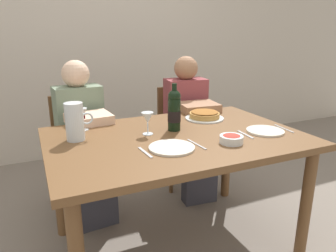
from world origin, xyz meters
TOP-DOWN VIEW (x-y plane):
  - ground_plane at (0.00, 0.00)m, footprint 8.00×8.00m
  - back_wall at (0.00, 1.94)m, footprint 8.00×0.10m
  - dining_table at (0.00, 0.00)m, footprint 1.50×1.00m
  - wine_bottle at (0.03, 0.10)m, footprint 0.08×0.08m
  - water_pitcher at (-0.56, 0.16)m, footprint 0.16×0.10m
  - baked_tart at (0.34, 0.25)m, footprint 0.27×0.27m
  - salad_bowl at (0.22, -0.25)m, footprint 0.13×0.13m
  - wine_glass_left_diner at (-0.49, 0.33)m, footprint 0.06×0.06m
  - wine_glass_right_diner at (-0.15, 0.09)m, footprint 0.07×0.07m
  - dinner_plate_left_setting at (-0.12, -0.19)m, footprint 0.25×0.25m
  - dinner_plate_right_setting at (0.53, -0.16)m, footprint 0.23×0.23m
  - fork_left_setting at (-0.27, -0.19)m, footprint 0.03×0.16m
  - knife_left_setting at (0.03, -0.19)m, footprint 0.02×0.18m
  - knife_right_setting at (0.68, -0.16)m, footprint 0.02×0.18m
  - spoon_right_setting at (0.38, -0.16)m, footprint 0.02×0.16m
  - chair_left at (-0.46, 0.88)m, footprint 0.43×0.43m
  - diner_left at (-0.44, 0.65)m, footprint 0.36×0.53m
  - chair_right at (0.46, 0.88)m, footprint 0.44×0.44m
  - diner_right at (0.44, 0.64)m, footprint 0.37×0.53m

SIDE VIEW (x-z plane):
  - ground_plane at x=0.00m, z-range 0.00..0.00m
  - chair_left at x=-0.46m, z-range 0.06..0.93m
  - chair_right at x=0.46m, z-range 0.06..0.93m
  - diner_left at x=-0.44m, z-range 0.04..1.20m
  - diner_right at x=0.44m, z-range 0.04..1.20m
  - dining_table at x=0.00m, z-range 0.29..1.05m
  - fork_left_setting at x=-0.27m, z-range 0.76..0.76m
  - knife_left_setting at x=0.03m, z-range 0.76..0.76m
  - knife_right_setting at x=0.68m, z-range 0.76..0.76m
  - spoon_right_setting at x=0.38m, z-range 0.76..0.76m
  - dinner_plate_left_setting at x=-0.12m, z-range 0.76..0.77m
  - dinner_plate_right_setting at x=0.53m, z-range 0.76..0.77m
  - salad_bowl at x=0.22m, z-range 0.76..0.81m
  - baked_tart at x=0.34m, z-range 0.76..0.82m
  - water_pitcher at x=-0.56m, z-range 0.75..0.96m
  - wine_glass_right_diner at x=-0.15m, z-range 0.79..0.93m
  - wine_glass_left_diner at x=-0.49m, z-range 0.79..0.93m
  - wine_bottle at x=0.03m, z-range 0.74..1.04m
  - back_wall at x=0.00m, z-range 0.00..2.80m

